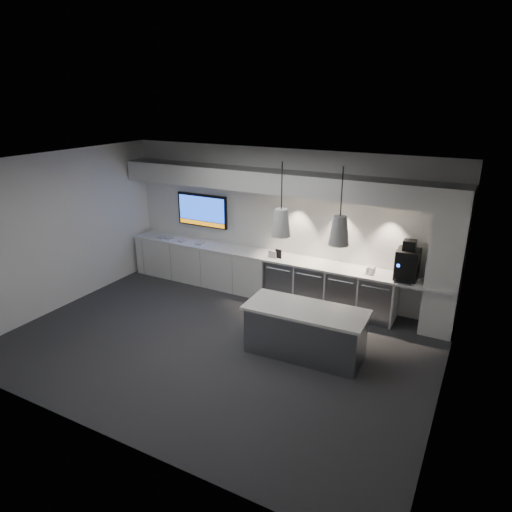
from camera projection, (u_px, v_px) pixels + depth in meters
The scene contains 28 objects.
floor at pixel (217, 344), 7.70m from camera, with size 7.00×7.00×0.00m, color #2B2B2D.
ceiling at pixel (211, 165), 6.69m from camera, with size 7.00×7.00×0.00m, color black.
wall_back at pixel (281, 223), 9.28m from camera, with size 7.00×7.00×0.00m, color white.
wall_front at pixel (93, 329), 5.12m from camera, with size 7.00×7.00×0.00m, color white.
wall_left at pixel (61, 231), 8.74m from camera, with size 7.00×7.00×0.00m, color white.
wall_right at pixel (452, 306), 5.65m from camera, with size 7.00×7.00×0.00m, color white.
back_counter at pixel (274, 257), 9.21m from camera, with size 6.80×0.65×0.04m, color white.
left_base_cabinets at pixel (203, 263), 10.14m from camera, with size 3.30×0.63×0.86m, color white.
fridge_unit_a at pixel (285, 280), 9.26m from camera, with size 0.60×0.61×0.85m, color gray.
fridge_unit_b at pixel (314, 285), 8.98m from camera, with size 0.60×0.61×0.85m, color gray.
fridge_unit_c at pixel (345, 291), 8.70m from camera, with size 0.60×0.61×0.85m, color gray.
fridge_unit_d at pixel (378, 298), 8.42m from camera, with size 0.60×0.61×0.85m, color gray.
backsplash at pixel (338, 229), 8.71m from camera, with size 4.60×0.03×1.30m, color white.
soffit at pixel (276, 182), 8.72m from camera, with size 6.90×0.60×0.40m, color white.
column at pixel (446, 263), 7.68m from camera, with size 0.55×0.55×2.60m, color white.
wall_tv at pixel (202, 210), 10.05m from camera, with size 1.25×0.07×0.72m.
island at pixel (305, 331), 7.27m from camera, with size 1.95×0.89×0.81m.
bin at pixel (255, 322), 7.95m from camera, with size 0.32×0.32×0.45m, color gray.
coffee_machine at pixel (408, 263), 7.99m from camera, with size 0.40×0.56×0.71m.
sign_black at pixel (278, 254), 9.04m from camera, with size 0.14×0.02×0.18m, color black.
sign_white at pixel (272, 254), 9.07m from camera, with size 0.18×0.02×0.14m, color white.
cup_cluster at pixel (371, 270), 8.26m from camera, with size 0.16×0.16×0.14m, color silver, non-canonical shape.
tray_a at pixel (162, 237), 10.35m from camera, with size 0.16×0.16×0.03m, color #A6A6A6.
tray_b at pixel (169, 238), 10.28m from camera, with size 0.16×0.16×0.03m, color #A6A6A6.
tray_c at pixel (182, 241), 10.10m from camera, with size 0.16×0.16×0.03m, color #A6A6A6.
tray_d at pixel (200, 243), 9.92m from camera, with size 0.16×0.16×0.03m, color #A6A6A6.
pendant_left at pixel (281, 222), 6.89m from camera, with size 0.30×0.30×1.12m.
pendant_right at pixel (339, 230), 6.49m from camera, with size 0.30×0.30×1.12m.
Camera 1 is at (3.75, -5.66, 3.99)m, focal length 32.00 mm.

